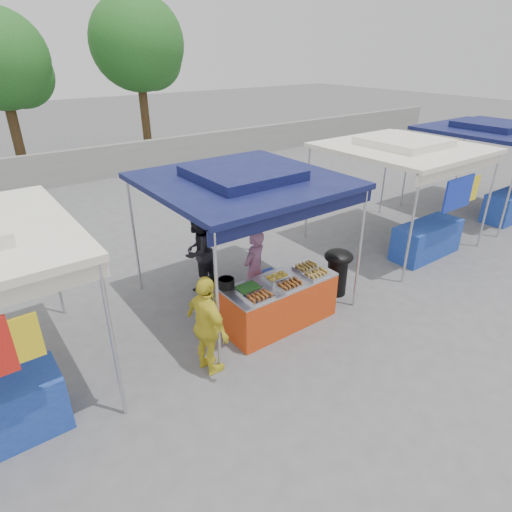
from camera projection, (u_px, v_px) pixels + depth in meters
ground_plane at (276, 320)px, 7.71m from camera, size 80.00×80.00×0.00m
back_wall at (84, 165)px, 15.38m from camera, size 40.00×0.25×1.20m
main_canopy at (243, 180)px, 7.37m from camera, size 3.20×3.20×2.57m
neighbor_stall_right at (413, 184)px, 9.83m from camera, size 3.20×3.20×2.57m
neighbor_stall_far at (500, 159)px, 11.98m from camera, size 3.20×3.20×2.57m
tree_1 at (4, 64)px, 14.62m from camera, size 3.41×3.33×5.72m
tree_2 at (141, 47)px, 17.41m from camera, size 3.77×3.76×6.46m
vendor_table at (280, 302)px, 7.45m from camera, size 2.00×0.80×0.85m
food_tray_fl at (259, 297)px, 6.74m from camera, size 0.42×0.30×0.07m
food_tray_fm at (290, 285)px, 7.08m from camera, size 0.42×0.30×0.07m
food_tray_fr at (316, 274)px, 7.41m from camera, size 0.42×0.30×0.07m
food_tray_bl at (248, 288)px, 6.99m from camera, size 0.42×0.30×0.07m
food_tray_bm at (277, 277)px, 7.33m from camera, size 0.42×0.30×0.07m
food_tray_br at (306, 267)px, 7.66m from camera, size 0.42×0.30×0.07m
cooking_pot at (226, 283)px, 7.04m from camera, size 0.27×0.27×0.16m
skewer_cup at (274, 284)px, 7.07m from camera, size 0.07×0.07×0.09m
wok_burner at (338, 268)px, 8.31m from camera, size 0.56×0.56×0.95m
crate_left at (238, 310)px, 7.76m from camera, size 0.46×0.32×0.28m
crate_right at (266, 294)px, 8.21m from camera, size 0.52×0.36×0.31m
crate_stacked at (266, 281)px, 8.08m from camera, size 0.49×0.34×0.29m
vendor_woman at (254, 270)px, 7.81m from camera, size 0.66×0.54×1.54m
helper_man at (198, 251)px, 8.43m from camera, size 0.99×0.93×1.62m
customer_person at (208, 326)px, 6.18m from camera, size 0.47×0.96×1.59m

